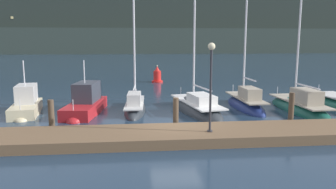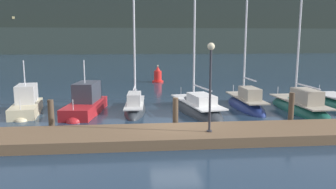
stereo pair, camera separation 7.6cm
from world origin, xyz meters
TOP-DOWN VIEW (x-y plane):
  - ground_plane at (0.00, 0.00)m, footprint 400.00×400.00m
  - dock at (0.00, -1.52)m, footprint 31.26×2.80m
  - mooring_pile_1 at (-6.01, 0.13)m, footprint 0.28×0.28m
  - mooring_pile_2 at (0.00, 0.13)m, footprint 0.28×0.28m
  - mooring_pile_3 at (6.01, 0.13)m, footprint 0.28×0.28m
  - motorboat_berth_2 at (-8.67, 4.86)m, footprint 2.28×4.78m
  - motorboat_berth_3 at (-5.07, 4.63)m, footprint 2.53×5.56m
  - sailboat_berth_4 at (-2.02, 5.03)m, footprint 1.60×5.87m
  - sailboat_berth_5 at (1.88, 4.36)m, footprint 3.17×7.01m
  - sailboat_berth_6 at (5.35, 5.14)m, footprint 1.63×5.90m
  - sailboat_berth_7 at (8.39, 3.77)m, footprint 1.89×6.75m
  - channel_buoy at (0.44, 19.38)m, footprint 1.23×1.23m
  - dock_lamppost at (1.27, -1.85)m, footprint 0.32×0.32m
  - hillside_backdrop at (2.87, 107.65)m, footprint 240.00×23.00m

SIDE VIEW (x-z plane):
  - ground_plane at x=0.00m, z-range 0.00..0.00m
  - sailboat_berth_5 at x=1.88m, z-range -5.08..5.29m
  - sailboat_berth_4 at x=-2.02m, z-range -4.38..4.67m
  - sailboat_berth_7 at x=8.39m, z-range -4.50..4.80m
  - sailboat_berth_6 at x=5.35m, z-range -4.40..4.73m
  - dock at x=0.00m, z-range 0.00..0.45m
  - motorboat_berth_3 at x=-5.07m, z-range -1.70..2.27m
  - motorboat_berth_2 at x=-8.67m, z-range -1.57..2.19m
  - channel_buoy at x=0.44m, z-range -0.25..1.60m
  - mooring_pile_2 at x=0.00m, z-range 0.00..1.65m
  - mooring_pile_1 at x=-6.01m, z-range 0.00..1.66m
  - mooring_pile_3 at x=6.01m, z-range 0.00..1.81m
  - dock_lamppost at x=1.27m, z-range 1.12..5.02m
  - hillside_backdrop at x=2.87m, z-range -0.82..20.13m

